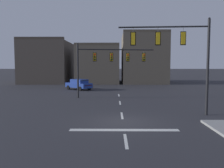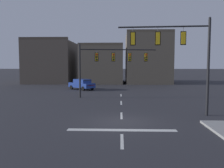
% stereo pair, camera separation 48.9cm
% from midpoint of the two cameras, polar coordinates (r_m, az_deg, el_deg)
% --- Properties ---
extents(ground_plane, '(400.00, 400.00, 0.00)m').
position_cam_midpoint_polar(ground_plane, '(16.21, 1.73, -9.00)').
color(ground_plane, '#2B2B30').
extents(stop_bar_paint, '(6.40, 0.50, 0.01)m').
position_cam_midpoint_polar(stop_bar_paint, '(14.27, 1.91, -10.87)').
color(stop_bar_paint, silver).
rests_on(stop_bar_paint, ground).
extents(lane_centreline, '(0.16, 26.40, 0.01)m').
position_cam_midpoint_polar(lane_centreline, '(18.16, 1.60, -7.50)').
color(lane_centreline, silver).
rests_on(lane_centreline, ground).
extents(signal_mast_near_side, '(6.79, 0.73, 7.29)m').
position_cam_midpoint_polar(signal_mast_near_side, '(18.81, 15.03, 8.09)').
color(signal_mast_near_side, black).
rests_on(signal_mast_near_side, ground).
extents(signal_mast_far_side, '(8.92, 1.46, 6.29)m').
position_cam_midpoint_polar(signal_mast_far_side, '(27.88, -1.96, 5.70)').
color(signal_mast_far_side, black).
rests_on(signal_mast_far_side, ground).
extents(car_lot_nearside, '(4.45, 4.31, 1.61)m').
position_cam_midpoint_polar(car_lot_nearside, '(36.76, -8.27, -0.03)').
color(car_lot_nearside, navy).
rests_on(car_lot_nearside, ground).
extents(building_row, '(29.52, 12.05, 10.38)m').
position_cam_midpoint_polar(building_row, '(51.08, -4.23, 5.28)').
color(building_row, brown).
rests_on(building_row, ground).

